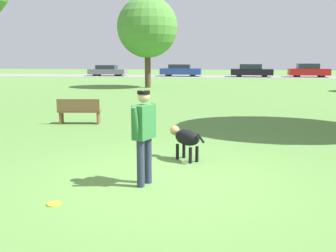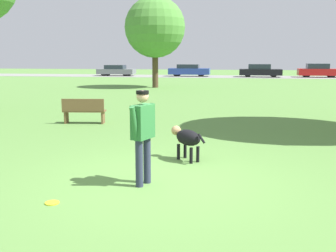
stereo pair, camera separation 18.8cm
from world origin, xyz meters
The scene contains 11 objects.
ground_plane centered at (0.00, 0.00, 0.00)m, with size 120.00×120.00×0.00m, color #56843D.
far_road_strip centered at (0.00, 37.28, 0.01)m, with size 120.00×6.00×0.01m.
person centered at (-0.28, -0.28, 0.98)m, with size 0.36×0.69×1.65m.
dog centered at (0.26, 1.48, 0.49)m, with size 0.85×0.82×0.71m.
frisbee centered at (-1.45, -1.39, 0.01)m, with size 0.22×0.22×0.02m.
tree_far_left centered at (-4.38, 21.07, 4.21)m, with size 4.26×4.26×6.36m.
parked_car_grey centered at (-12.19, 37.07, 0.62)m, with size 4.25×1.86×1.24m.
parked_car_blue centered at (-3.81, 37.37, 0.67)m, with size 4.57×1.86×1.33m.
parked_car_black centered at (3.94, 37.03, 0.68)m, with size 4.52×1.96×1.39m.
parked_car_red centered at (10.01, 37.53, 0.71)m, with size 4.24×1.82×1.46m.
park_bench centered at (-3.67, 5.57, 0.45)m, with size 1.44×0.58×0.84m.
Camera 1 is at (1.06, -6.74, 2.21)m, focal length 42.00 mm.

